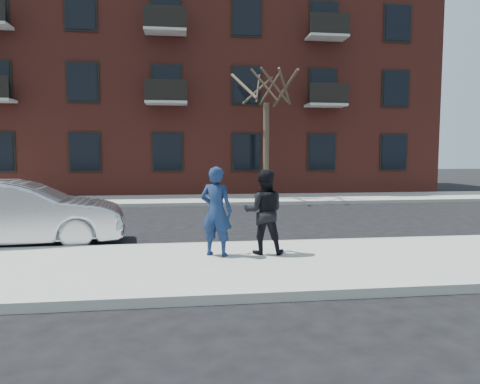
{
  "coord_description": "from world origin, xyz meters",
  "views": [
    {
      "loc": [
        0.92,
        -7.76,
        2.09
      ],
      "look_at": [
        1.97,
        0.4,
        1.36
      ],
      "focal_mm": 32.0,
      "sensor_mm": 36.0,
      "label": 1
    }
  ],
  "objects": [
    {
      "name": "man_hoodie",
      "position": [
        1.5,
        0.33,
        1.01
      ],
      "size": [
        0.74,
        0.63,
        1.71
      ],
      "rotation": [
        0.0,
        0.0,
        2.72
      ],
      "color": "navy",
      "rests_on": "near_sidewalk"
    },
    {
      "name": "near_sidewalk",
      "position": [
        0.0,
        -0.25,
        0.07
      ],
      "size": [
        50.0,
        3.5,
        0.15
      ],
      "primitive_type": "cube",
      "color": "#9B9792",
      "rests_on": "ground"
    },
    {
      "name": "silver_sedan",
      "position": [
        -2.81,
        2.3,
        0.75
      ],
      "size": [
        4.73,
        2.11,
        1.51
      ],
      "primitive_type": "imported",
      "rotation": [
        0.0,
        0.0,
        1.69
      ],
      "color": "#B7BABF",
      "rests_on": "ground"
    },
    {
      "name": "street_tree",
      "position": [
        4.5,
        11.0,
        5.52
      ],
      "size": [
        3.6,
        3.6,
        6.8
      ],
      "color": "#3A2E22",
      "rests_on": "far_sidewalk"
    },
    {
      "name": "far_curb",
      "position": [
        0.0,
        9.45,
        0.07
      ],
      "size": [
        50.0,
        0.1,
        0.15
      ],
      "primitive_type": "cube",
      "color": "#999691",
      "rests_on": "ground"
    },
    {
      "name": "far_sidewalk",
      "position": [
        0.0,
        11.25,
        0.07
      ],
      "size": [
        50.0,
        3.5,
        0.15
      ],
      "primitive_type": "cube",
      "color": "#9B9792",
      "rests_on": "ground"
    },
    {
      "name": "man_peacoat",
      "position": [
        2.44,
        0.38,
        0.97
      ],
      "size": [
        0.89,
        0.75,
        1.65
      ],
      "rotation": [
        0.0,
        0.0,
        2.97
      ],
      "color": "black",
      "rests_on": "near_sidewalk"
    },
    {
      "name": "apartment_building",
      "position": [
        2.0,
        18.0,
        6.16
      ],
      "size": [
        24.3,
        10.3,
        12.3
      ],
      "color": "maroon",
      "rests_on": "ground"
    },
    {
      "name": "ground",
      "position": [
        0.0,
        0.0,
        0.0
      ],
      "size": [
        100.0,
        100.0,
        0.0
      ],
      "primitive_type": "plane",
      "color": "black",
      "rests_on": "ground"
    },
    {
      "name": "near_curb",
      "position": [
        0.0,
        1.55,
        0.07
      ],
      "size": [
        50.0,
        0.1,
        0.15
      ],
      "primitive_type": "cube",
      "color": "#999691",
      "rests_on": "ground"
    }
  ]
}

